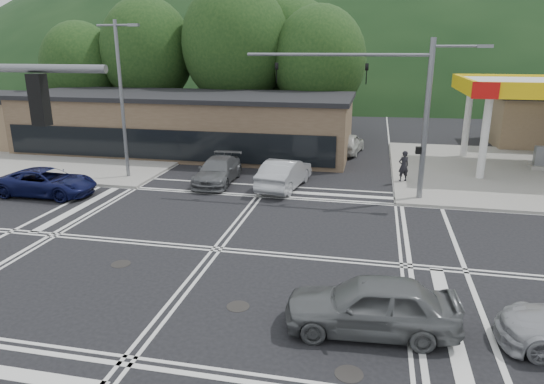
% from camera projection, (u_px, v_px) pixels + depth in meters
% --- Properties ---
extents(ground, '(120.00, 120.00, 0.00)m').
position_uv_depth(ground, '(217.00, 249.00, 18.90)').
color(ground, black).
rests_on(ground, ground).
extents(sidewalk_ne, '(16.00, 16.00, 0.15)m').
position_uv_depth(sidewalk_ne, '(525.00, 173.00, 29.93)').
color(sidewalk_ne, gray).
rests_on(sidewalk_ne, ground).
extents(sidewalk_nw, '(16.00, 16.00, 0.15)m').
position_uv_depth(sidewalk_nw, '(87.00, 152.00, 35.91)').
color(sidewalk_nw, gray).
rests_on(sidewalk_nw, ground).
extents(commercial_row, '(24.00, 8.00, 4.00)m').
position_uv_depth(commercial_row, '(185.00, 125.00, 35.83)').
color(commercial_row, brown).
rests_on(commercial_row, ground).
extents(hill_north, '(252.00, 126.00, 140.00)m').
position_uv_depth(hill_north, '(350.00, 83.00, 103.16)').
color(hill_north, black).
rests_on(hill_north, ground).
extents(tree_n_a, '(8.00, 8.00, 11.75)m').
position_uv_depth(tree_n_a, '(147.00, 52.00, 42.10)').
color(tree_n_a, '#382619').
rests_on(tree_n_a, ground).
extents(tree_n_b, '(9.00, 9.00, 12.98)m').
position_uv_depth(tree_n_b, '(236.00, 44.00, 40.31)').
color(tree_n_b, '#382619').
rests_on(tree_n_b, ground).
extents(tree_n_c, '(7.60, 7.60, 10.87)m').
position_uv_depth(tree_n_c, '(319.00, 60.00, 39.29)').
color(tree_n_c, '#382619').
rests_on(tree_n_c, ground).
extents(tree_n_d, '(6.80, 6.80, 9.76)m').
position_uv_depth(tree_n_d, '(80.00, 67.00, 42.73)').
color(tree_n_d, '#382619').
rests_on(tree_n_d, ground).
extents(tree_n_e, '(8.40, 8.40, 11.98)m').
position_uv_depth(tree_n_e, '(291.00, 51.00, 43.45)').
color(tree_n_e, '#382619').
rests_on(tree_n_e, ground).
extents(streetlight_nw, '(2.50, 0.25, 9.00)m').
position_uv_depth(streetlight_nw, '(122.00, 93.00, 27.55)').
color(streetlight_nw, slate).
rests_on(streetlight_nw, ground).
extents(signal_mast_ne, '(11.65, 0.30, 8.00)m').
position_uv_depth(signal_mast_ne, '(401.00, 100.00, 23.73)').
color(signal_mast_ne, slate).
rests_on(signal_mast_ne, ground).
extents(car_blue_west, '(5.14, 2.38, 1.43)m').
position_uv_depth(car_blue_west, '(47.00, 182.00, 25.57)').
color(car_blue_west, '#0E123D').
rests_on(car_blue_west, ground).
extents(car_grey_center, '(4.86, 2.26, 1.61)m').
position_uv_depth(car_grey_center, '(371.00, 305.00, 13.27)').
color(car_grey_center, '#5A5D5F').
rests_on(car_grey_center, ground).
extents(car_queue_a, '(2.44, 5.17, 1.64)m').
position_uv_depth(car_queue_a, '(284.00, 173.00, 26.89)').
color(car_queue_a, '#A7AAAE').
rests_on(car_queue_a, ground).
extents(car_queue_b, '(2.40, 4.65, 1.51)m').
position_uv_depth(car_queue_b, '(348.00, 143.00, 35.54)').
color(car_queue_b, silver).
rests_on(car_queue_b, ground).
extents(car_northbound, '(2.17, 5.00, 1.43)m').
position_uv_depth(car_northbound, '(218.00, 171.00, 27.91)').
color(car_northbound, '#575A5C').
rests_on(car_northbound, ground).
extents(pedestrian, '(0.77, 0.67, 1.77)m').
position_uv_depth(pedestrian, '(404.00, 166.00, 27.66)').
color(pedestrian, black).
rests_on(pedestrian, sidewalk_ne).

